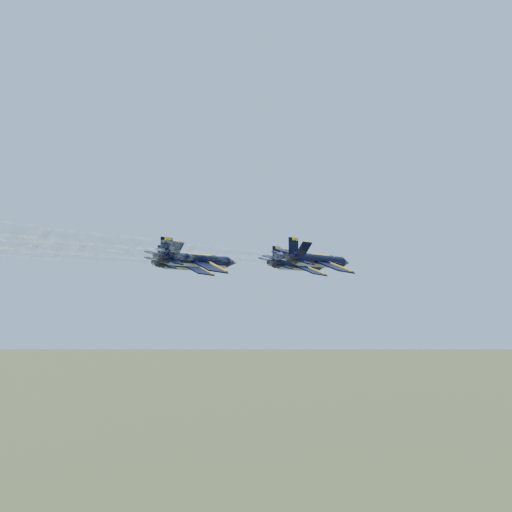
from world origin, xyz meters
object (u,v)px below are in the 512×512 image
Objects in this scene: jet_right at (319,260)px; jet_slot at (198,260)px; jet_left at (189,265)px; jet_lead at (298,265)px.

jet_right is 1.00× the size of jet_slot.
jet_right is at bearing 40.11° from jet_slot.
jet_slot is at bearing -139.89° from jet_right.
jet_slot is at bearing -41.73° from jet_left.
jet_lead is at bearing 133.63° from jet_right.
jet_lead is 1.00× the size of jet_slot.
jet_lead is 16.73m from jet_right.
jet_lead and jet_slot have the same top height.
jet_slot is (11.02, -10.96, 0.00)m from jet_left.
jet_slot is (-12.65, -9.52, 0.00)m from jet_right.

